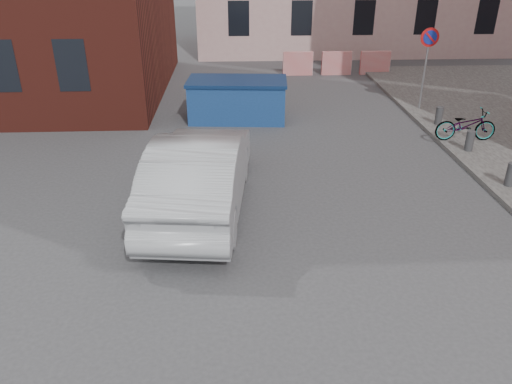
{
  "coord_description": "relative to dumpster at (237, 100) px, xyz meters",
  "views": [
    {
      "loc": [
        -0.37,
        -6.76,
        5.14
      ],
      "look_at": [
        0.02,
        1.36,
        1.1
      ],
      "focal_mm": 35.0,
      "sensor_mm": 36.0,
      "label": 1
    }
  ],
  "objects": [
    {
      "name": "ground",
      "position": [
        0.22,
        -8.94,
        -0.66
      ],
      "size": [
        120.0,
        120.0,
        0.0
      ],
      "primitive_type": "plane",
      "color": "#38383A",
      "rests_on": "ground"
    },
    {
      "name": "no_parking_sign",
      "position": [
        6.22,
        0.55,
        1.35
      ],
      "size": [
        0.6,
        0.09,
        2.65
      ],
      "color": "gray",
      "rests_on": "sidewalk"
    },
    {
      "name": "bollards",
      "position": [
        6.22,
        -5.54,
        -0.27
      ],
      "size": [
        0.22,
        9.02,
        0.55
      ],
      "color": "#3A3A3D",
      "rests_on": "sidewalk"
    },
    {
      "name": "barriers",
      "position": [
        4.42,
        6.06,
        -0.16
      ],
      "size": [
        4.7,
        0.18,
        1.0
      ],
      "color": "red",
      "rests_on": "ground"
    },
    {
      "name": "dumpster",
      "position": [
        0.0,
        0.0,
        0.0
      ],
      "size": [
        3.25,
        1.86,
        1.31
      ],
      "rotation": [
        0.0,
        0.0,
        -0.08
      ],
      "color": "navy",
      "rests_on": "ground"
    },
    {
      "name": "silver_car",
      "position": [
        -0.87,
        -6.07,
        0.18
      ],
      "size": [
        2.28,
        5.27,
        1.69
      ],
      "primitive_type": "imported",
      "rotation": [
        0.0,
        0.0,
        3.04
      ],
      "color": "#A3A6AA",
      "rests_on": "ground"
    },
    {
      "name": "bicycle",
      "position": [
        6.42,
        -2.55,
        -0.1
      ],
      "size": [
        1.72,
        0.66,
        0.89
      ],
      "primitive_type": "imported",
      "rotation": [
        0.0,
        0.0,
        1.53
      ],
      "color": "black",
      "rests_on": "sidewalk"
    }
  ]
}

